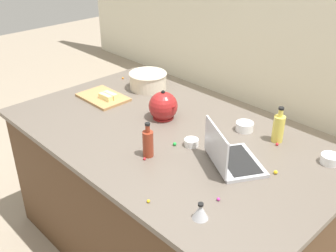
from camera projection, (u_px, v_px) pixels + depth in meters
name	position (u px, v px, depth m)	size (l,w,h in m)	color
ground_plane	(168.00, 248.00, 2.72)	(12.00, 12.00, 0.00)	gray
island_counter	(168.00, 195.00, 2.51)	(1.98, 1.17, 0.90)	#4C331E
laptop	(230.00, 157.00, 1.99)	(0.38, 0.35, 0.22)	#B7B7BC
mixing_bowl_large	(148.00, 80.00, 2.86)	(0.28, 0.28, 0.12)	beige
bottle_soy	(148.00, 143.00, 2.05)	(0.06, 0.06, 0.19)	maroon
bottle_oil	(278.00, 128.00, 2.18)	(0.06, 0.06, 0.21)	#DBC64C
kettle	(163.00, 106.00, 2.43)	(0.21, 0.18, 0.20)	maroon
cutting_board	(103.00, 97.00, 2.72)	(0.34, 0.23, 0.02)	#AD7F4C
butter_stick_left	(105.00, 97.00, 2.66)	(0.11, 0.04, 0.04)	#F4E58C
butter_stick_right	(110.00, 95.00, 2.69)	(0.11, 0.04, 0.04)	#F4E58C
ramekin_small	(192.00, 142.00, 2.17)	(0.08, 0.08, 0.04)	white
ramekin_medium	(330.00, 159.00, 2.02)	(0.10, 0.10, 0.05)	white
ramekin_wide	(245.00, 126.00, 2.32)	(0.10, 0.10, 0.05)	white
kitchen_timer	(200.00, 211.00, 1.65)	(0.07, 0.07, 0.08)	#B2B2B7
candy_0	(123.00, 78.00, 3.04)	(0.02, 0.02, 0.02)	orange
candy_1	(276.00, 172.00, 1.94)	(0.02, 0.02, 0.02)	yellow
candy_2	(175.00, 144.00, 2.17)	(0.02, 0.02, 0.02)	green
candy_3	(218.00, 199.00, 1.76)	(0.02, 0.02, 0.02)	#CC3399
candy_4	(145.00, 159.00, 2.05)	(0.01, 0.01, 0.01)	red
candy_5	(277.00, 144.00, 2.17)	(0.02, 0.02, 0.02)	red
candy_6	(148.00, 201.00, 1.75)	(0.01, 0.01, 0.01)	yellow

